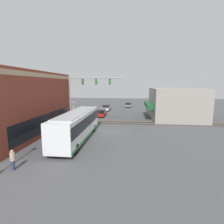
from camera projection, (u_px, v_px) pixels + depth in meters
ground_plane at (106, 131)px, 24.86m from camera, size 120.00×120.00×0.00m
brick_building at (14, 103)px, 23.03m from camera, size 17.75×8.74×8.24m
shop_building at (175, 103)px, 33.89m from camera, size 11.83×10.18×5.85m
city_bus at (77, 124)px, 20.72m from camera, size 12.02×2.59×3.41m
traffic_signal_gantry at (85, 89)px, 27.87m from camera, size 0.42×8.79×7.95m
crossing_signal at (74, 110)px, 29.06m from camera, size 1.41×1.18×3.81m
rail_track_near at (111, 122)px, 30.74m from camera, size 2.60×60.00×0.15m
parked_car_red at (101, 113)px, 36.56m from camera, size 4.86×1.82×1.45m
parked_car_silver at (106, 108)px, 44.63m from camera, size 4.73×1.82×1.53m
parked_car_grey at (128, 105)px, 51.66m from camera, size 4.77×1.82×1.41m
pedestrian_by_lamp at (13, 160)px, 13.43m from camera, size 0.34×0.34×1.65m
pedestrian_at_crossing at (79, 119)px, 28.61m from camera, size 0.34×0.34×1.75m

